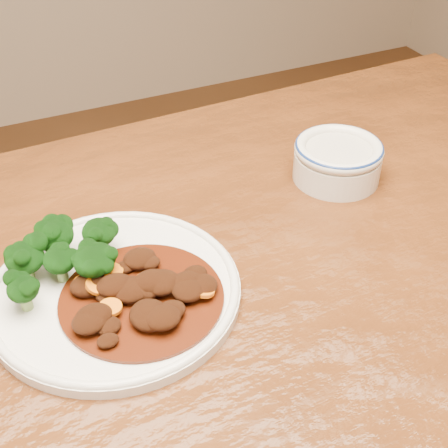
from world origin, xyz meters
name	(u,v)px	position (x,y,z in m)	size (l,w,h in m)	color
dining_table	(218,336)	(0.00, 0.00, 0.67)	(1.53, 0.96, 0.75)	#5B2C10
dinner_plate	(115,290)	(-0.11, 0.05, 0.76)	(0.30, 0.30, 0.02)	white
broccoli_florets	(65,254)	(-0.16, 0.09, 0.79)	(0.15, 0.12, 0.05)	#7A9C51
mince_stew	(140,293)	(-0.09, 0.01, 0.78)	(0.19, 0.19, 0.03)	#411607
dip_bowl	(338,159)	(0.27, 0.15, 0.78)	(0.13, 0.13, 0.06)	silver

